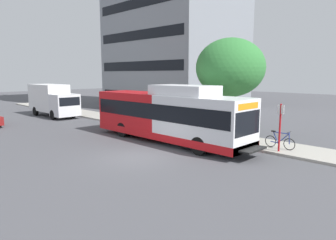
{
  "coord_description": "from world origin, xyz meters",
  "views": [
    {
      "loc": [
        -9.77,
        -12.0,
        4.31
      ],
      "look_at": [
        2.89,
        0.6,
        1.6
      ],
      "focal_mm": 32.46,
      "sensor_mm": 36.0,
      "label": 1
    }
  ],
  "objects_px": {
    "bus_stop_sign_pole": "(280,124)",
    "bicycle_parked": "(280,141)",
    "street_tree_near_stop": "(230,68)",
    "transit_bus": "(168,115)",
    "box_truck_background": "(53,99)"
  },
  "relations": [
    {
      "from": "bus_stop_sign_pole",
      "to": "bicycle_parked",
      "type": "bearing_deg",
      "value": 20.93
    },
    {
      "from": "bus_stop_sign_pole",
      "to": "street_tree_near_stop",
      "type": "relative_size",
      "value": 0.4
    },
    {
      "from": "transit_bus",
      "to": "bicycle_parked",
      "type": "distance_m",
      "value": 6.87
    },
    {
      "from": "street_tree_near_stop",
      "to": "box_truck_background",
      "type": "xyz_separation_m",
      "value": [
        -3.96,
        18.64,
        -2.98
      ]
    },
    {
      "from": "transit_bus",
      "to": "box_truck_background",
      "type": "height_order",
      "value": "transit_bus"
    },
    {
      "from": "transit_bus",
      "to": "street_tree_near_stop",
      "type": "xyz_separation_m",
      "value": [
        4.03,
        -1.92,
        3.02
      ]
    },
    {
      "from": "transit_bus",
      "to": "box_truck_background",
      "type": "bearing_deg",
      "value": 89.75
    },
    {
      "from": "transit_bus",
      "to": "box_truck_background",
      "type": "xyz_separation_m",
      "value": [
        0.07,
        16.72,
        0.04
      ]
    },
    {
      "from": "bicycle_parked",
      "to": "bus_stop_sign_pole",
      "type": "bearing_deg",
      "value": -159.07
    },
    {
      "from": "transit_bus",
      "to": "bicycle_parked",
      "type": "xyz_separation_m",
      "value": [
        2.78,
        -6.18,
        -1.14
      ]
    },
    {
      "from": "transit_bus",
      "to": "bus_stop_sign_pole",
      "type": "relative_size",
      "value": 4.71
    },
    {
      "from": "bus_stop_sign_pole",
      "to": "bicycle_parked",
      "type": "relative_size",
      "value": 1.48
    },
    {
      "from": "transit_bus",
      "to": "street_tree_near_stop",
      "type": "bearing_deg",
      "value": -25.45
    },
    {
      "from": "street_tree_near_stop",
      "to": "bicycle_parked",
      "type": "bearing_deg",
      "value": -106.32
    },
    {
      "from": "bus_stop_sign_pole",
      "to": "box_truck_background",
      "type": "bearing_deg",
      "value": 95.11
    }
  ]
}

